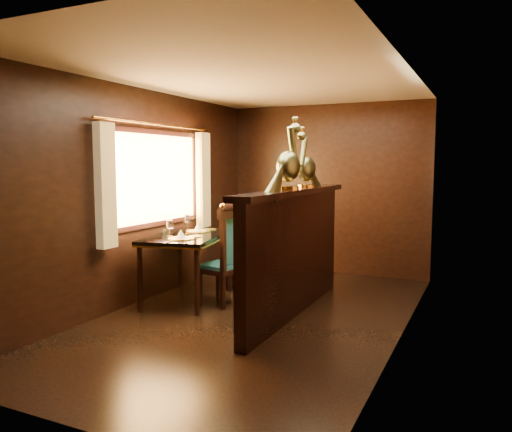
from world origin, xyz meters
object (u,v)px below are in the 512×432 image
object	(u,v)px
dining_table	(187,241)
peacock_left	(288,153)
peacock_right	(306,158)
chair_left	(228,252)
chair_right	(254,240)

from	to	relation	value
dining_table	peacock_left	bearing A→B (deg)	-20.93
peacock_right	dining_table	bearing A→B (deg)	-166.28
chair_left	peacock_left	bearing A→B (deg)	-2.43
dining_table	chair_left	xyz separation A→B (m)	(0.57, -0.03, -0.09)
dining_table	peacock_left	xyz separation A→B (m)	(1.38, -0.21, 1.03)
chair_left	chair_right	distance (m)	0.81
chair_right	peacock_left	bearing A→B (deg)	-68.84
chair_right	dining_table	bearing A→B (deg)	-143.30
peacock_right	chair_right	bearing A→B (deg)	152.59
dining_table	peacock_left	distance (m)	1.73
dining_table	peacock_right	world-z (taller)	peacock_right
peacock_right	chair_left	bearing A→B (deg)	-155.62
dining_table	chair_right	world-z (taller)	chair_right
dining_table	chair_left	bearing A→B (deg)	-15.25
chair_right	peacock_left	xyz separation A→B (m)	(0.86, -0.99, 1.09)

